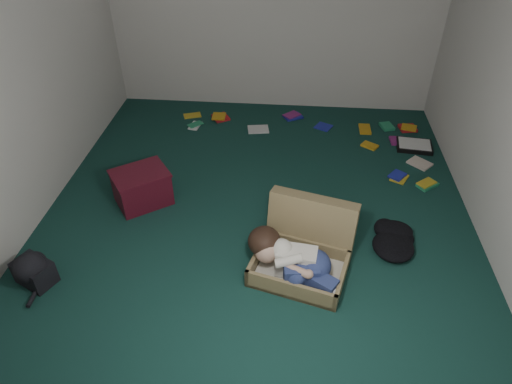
# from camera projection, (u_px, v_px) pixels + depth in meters

# --- Properties ---
(floor) EXTENTS (4.50, 4.50, 0.00)m
(floor) POSITION_uv_depth(u_px,v_px,m) (257.00, 212.00, 4.35)
(floor) COLOR #133730
(floor) RESTS_ON ground
(wall_back) EXTENTS (4.50, 0.00, 4.50)m
(wall_back) POSITION_uv_depth(u_px,v_px,m) (274.00, 3.00, 5.33)
(wall_back) COLOR silver
(wall_back) RESTS_ON ground
(wall_front) EXTENTS (4.50, 0.00, 4.50)m
(wall_front) POSITION_uv_depth(u_px,v_px,m) (208.00, 325.00, 1.78)
(wall_front) COLOR silver
(wall_front) RESTS_ON ground
(wall_left) EXTENTS (0.00, 4.50, 4.50)m
(wall_left) POSITION_uv_depth(u_px,v_px,m) (13.00, 75.00, 3.70)
(wall_left) COLOR silver
(wall_left) RESTS_ON ground
(suitcase) EXTENTS (0.89, 0.88, 0.54)m
(suitcase) POSITION_uv_depth(u_px,v_px,m) (304.00, 249.00, 3.72)
(suitcase) COLOR olive
(suitcase) RESTS_ON floor
(person) EXTENTS (0.75, 0.53, 0.33)m
(person) POSITION_uv_depth(u_px,v_px,m) (292.00, 259.00, 3.57)
(person) COLOR white
(person) RESTS_ON suitcase
(maroon_bin) EXTENTS (0.64, 0.62, 0.35)m
(maroon_bin) POSITION_uv_depth(u_px,v_px,m) (142.00, 187.00, 4.37)
(maroon_bin) COLOR #4E0F1D
(maroon_bin) RESTS_ON floor
(backpack) EXTENTS (0.46, 0.43, 0.22)m
(backpack) POSITION_uv_depth(u_px,v_px,m) (34.00, 271.00, 3.59)
(backpack) COLOR black
(backpack) RESTS_ON floor
(clothing_pile) EXTENTS (0.50, 0.44, 0.14)m
(clothing_pile) POSITION_uv_depth(u_px,v_px,m) (395.00, 237.00, 3.97)
(clothing_pile) COLOR black
(clothing_pile) RESTS_ON floor
(paper_tray) EXTENTS (0.42, 0.33, 0.05)m
(paper_tray) POSITION_uv_depth(u_px,v_px,m) (414.00, 146.00, 5.24)
(paper_tray) COLOR black
(paper_tray) RESTS_ON floor
(book_scatter) EXTENTS (2.92, 1.59, 0.02)m
(book_scatter) POSITION_uv_depth(u_px,v_px,m) (329.00, 136.00, 5.44)
(book_scatter) COLOR gold
(book_scatter) RESTS_ON floor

